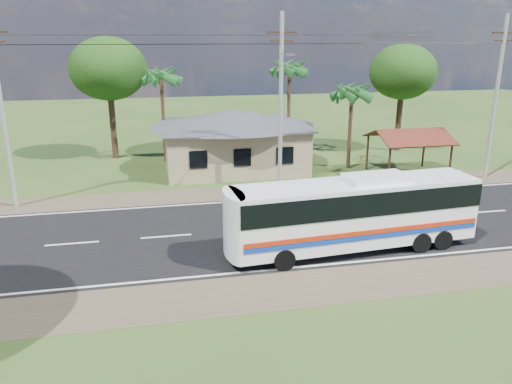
{
  "coord_description": "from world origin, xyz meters",
  "views": [
    {
      "loc": [
        -4.77,
        -23.57,
        9.62
      ],
      "look_at": [
        0.3,
        1.0,
        1.74
      ],
      "focal_mm": 35.0,
      "sensor_mm": 36.0,
      "label": 1
    }
  ],
  "objects_px": {
    "motorcycle": "(279,188)",
    "person": "(361,183)",
    "waiting_shed": "(409,137)",
    "coach_bus": "(356,209)"
  },
  "relations": [
    {
      "from": "motorcycle",
      "to": "person",
      "type": "height_order",
      "value": "person"
    },
    {
      "from": "waiting_shed",
      "to": "coach_bus",
      "type": "xyz_separation_m",
      "value": [
        -8.93,
        -11.88,
        -0.68
      ]
    },
    {
      "from": "coach_bus",
      "to": "person",
      "type": "distance_m",
      "value": 8.87
    },
    {
      "from": "person",
      "to": "waiting_shed",
      "type": "bearing_deg",
      "value": -167.92
    },
    {
      "from": "waiting_shed",
      "to": "coach_bus",
      "type": "relative_size",
      "value": 0.44
    },
    {
      "from": "waiting_shed",
      "to": "motorcycle",
      "type": "height_order",
      "value": "waiting_shed"
    },
    {
      "from": "waiting_shed",
      "to": "coach_bus",
      "type": "distance_m",
      "value": 14.88
    },
    {
      "from": "coach_bus",
      "to": "motorcycle",
      "type": "height_order",
      "value": "coach_bus"
    },
    {
      "from": "motorcycle",
      "to": "person",
      "type": "xyz_separation_m",
      "value": [
        5.11,
        -0.79,
        0.3
      ]
    },
    {
      "from": "coach_bus",
      "to": "motorcycle",
      "type": "distance_m",
      "value": 8.99
    }
  ]
}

